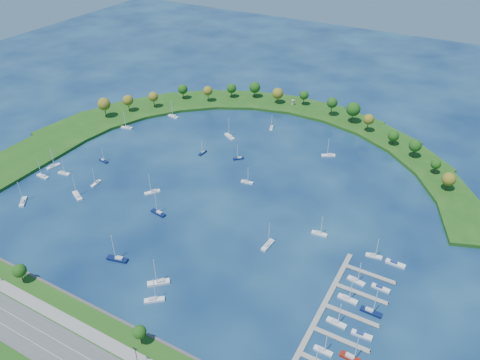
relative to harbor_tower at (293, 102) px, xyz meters
The scene contains 38 objects.
ground 117.32m from the harbor_tower, 84.42° to the right, with size 700.00×700.00×0.00m, color #071744.
south_shoreline 239.87m from the harbor_tower, 87.27° to the right, with size 420.00×43.10×11.60m.
breakwater 76.48m from the harbor_tower, 117.19° to the right, with size 286.74×247.64×2.00m.
breakwater_trees 30.35m from the harbor_tower, 98.28° to the right, with size 236.86×96.22×15.33m.
harbor_tower is the anchor object (origin of this frame).
dock_system 202.33m from the harbor_tower, 61.44° to the right, with size 24.28×82.00×1.60m.
moored_boat_0 148.14m from the harbor_tower, 61.21° to the right, with size 7.88×2.87×11.34m.
moored_boat_1 124.00m from the harbor_tower, 134.73° to the right, with size 8.28×4.31×11.71m.
moored_boat_2 174.25m from the harbor_tower, 108.94° to the right, with size 10.11×6.89×14.57m.
moored_boat_3 196.05m from the harbor_tower, 83.50° to the right, with size 9.04×8.53×14.28m.
moored_boat_4 192.32m from the harbor_tower, 91.02° to the right, with size 10.28×4.99×14.56m.
moored_boat_5 147.34m from the harbor_tower, 118.49° to the right, with size 7.10×2.97×10.12m.
moored_boat_6 155.52m from the harbor_tower, 93.05° to the right, with size 9.17×3.68×13.10m.
moored_boat_7 205.30m from the harbor_tower, 82.57° to the right, with size 8.08×7.22×12.48m.
moored_boat_8 39.54m from the harbor_tower, 88.24° to the right, with size 3.99×6.87×9.74m.
moored_boat_9 199.14m from the harbor_tower, 113.17° to the right, with size 7.54×8.52×13.12m.
moored_boat_10 94.13m from the harbor_tower, 103.56° to the right, with size 2.34×6.86×9.92m.
moored_boat_11 160.66m from the harbor_tower, 110.63° to the right, with size 2.38×7.39×10.73m.
moored_boat_12 74.26m from the harbor_tower, 48.68° to the right, with size 8.61×6.46×12.63m.
moored_boat_13 171.89m from the harbor_tower, 118.02° to the right, with size 7.74×3.38×11.01m.
moored_boat_14 67.19m from the harbor_tower, 105.34° to the right, with size 9.68×7.21×14.17m.
moored_boat_15 86.47m from the harbor_tower, 89.16° to the right, with size 6.30×6.13×10.10m.
moored_boat_16 183.31m from the harbor_tower, 119.08° to the right, with size 8.21×2.48×12.00m.
moored_boat_17 108.69m from the harbor_tower, 80.23° to the right, with size 7.34×3.11×10.46m.
moored_boat_18 90.29m from the harbor_tower, 140.05° to the right, with size 8.84×3.55×12.63m.
moored_boat_19 175.57m from the harbor_tower, 121.67° to the right, with size 4.17×8.70×12.33m.
moored_boat_20 158.97m from the harbor_tower, 70.57° to the right, with size 3.18×9.17×13.24m.
moored_boat_21 143.57m from the harbor_tower, 99.12° to the right, with size 7.09×8.43×12.74m.
docked_boat_2 215.54m from the harbor_tower, 63.27° to the right, with size 7.32×2.17×10.71m.
docked_boat_3 218.76m from the harbor_tower, 60.59° to the right, with size 9.36×3.30×13.50m.
docked_boat_4 202.52m from the harbor_tower, 61.40° to the right, with size 8.16×2.73×11.82m.
docked_boat_5 208.32m from the harbor_tower, 58.96° to the right, with size 8.17×2.65×1.65m.
docked_boat_6 190.27m from the harbor_tower, 59.37° to the right, with size 8.49×2.76×12.32m.
docked_boat_7 197.50m from the harbor_tower, 57.05° to the right, with size 8.80×2.66×12.86m.
docked_boat_8 180.19m from the harbor_tower, 57.45° to the right, with size 8.22×3.52×11.71m.
docked_boat_9 185.20m from the harbor_tower, 54.55° to the right, with size 7.96×2.61×1.60m.
docked_boat_10 165.69m from the harbor_tower, 53.15° to the right, with size 7.73×3.14×11.03m.
docked_boat_11 171.98m from the harbor_tower, 50.54° to the right, with size 8.92×2.76×1.81m.
Camera 1 is at (111.33, -185.90, 149.91)m, focal length 34.77 mm.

